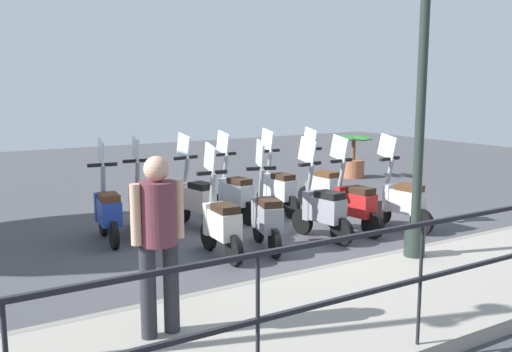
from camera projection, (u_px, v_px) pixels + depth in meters
name	position (u px, v px, depth m)	size (l,w,h in m)	color
ground_plane	(289.00, 230.00, 9.23)	(28.00, 28.00, 0.00)	#424247
promenade_walkway	(445.00, 282.00, 6.57)	(2.20, 20.00, 0.15)	gray
lamp_post_near	(421.00, 99.00, 7.02)	(0.26, 0.90, 4.50)	#232D28
pedestrian_distant	(158.00, 232.00, 4.89)	(0.34, 0.49, 1.59)	#28282D
potted_palm	(353.00, 160.00, 14.32)	(1.06, 0.66, 1.05)	#9E5B3D
scooter_near_0	(402.00, 200.00, 9.19)	(1.23, 0.44, 1.54)	black
scooter_near_1	(353.00, 203.00, 8.96)	(1.23, 0.44, 1.54)	black
scooter_near_2	(322.00, 208.00, 8.59)	(1.23, 0.45, 1.54)	black
scooter_near_3	(266.00, 216.00, 8.07)	(1.20, 0.54, 1.54)	black
scooter_near_4	(221.00, 223.00, 7.70)	(1.23, 0.44, 1.54)	black
scooter_far_0	(321.00, 185.00, 10.54)	(1.23, 0.44, 1.54)	black
scooter_far_1	(278.00, 188.00, 10.26)	(1.23, 0.44, 1.54)	black
scooter_far_2	(235.00, 193.00, 9.78)	(1.23, 0.44, 1.54)	black
scooter_far_3	(196.00, 198.00, 9.34)	(1.23, 0.47, 1.54)	black
scooter_far_4	(142.00, 204.00, 8.90)	(1.23, 0.44, 1.54)	black
scooter_far_5	(108.00, 210.00, 8.45)	(1.23, 0.44, 1.54)	black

